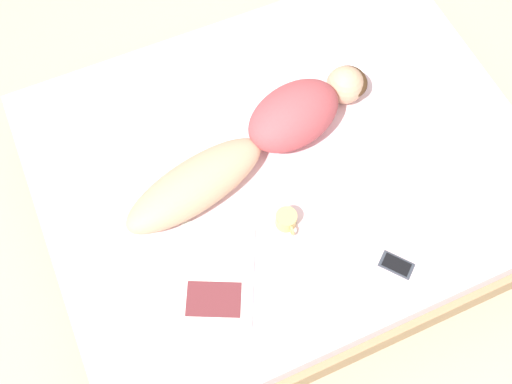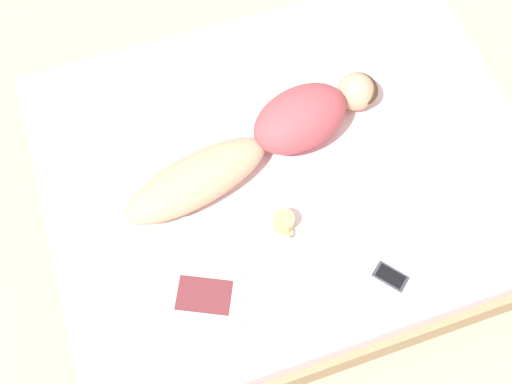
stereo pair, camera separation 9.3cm
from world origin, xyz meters
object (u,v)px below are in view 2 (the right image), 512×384
at_px(person, 268,138).
at_px(coffee_mug, 284,222).
at_px(open_magazine, 208,270).
at_px(cell_phone, 390,277).

height_order(person, coffee_mug, person).
bearing_deg(coffee_mug, open_magazine, -76.40).
xyz_separation_m(open_magazine, cell_phone, (0.26, 0.68, 0.00)).
bearing_deg(open_magazine, person, 163.19).
bearing_deg(person, coffee_mug, -22.52).
bearing_deg(cell_phone, person, -107.76).
relative_size(coffee_mug, cell_phone, 0.80).
distance_m(person, coffee_mug, 0.37).
xyz_separation_m(person, coffee_mug, (0.36, -0.06, -0.06)).
height_order(person, cell_phone, person).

